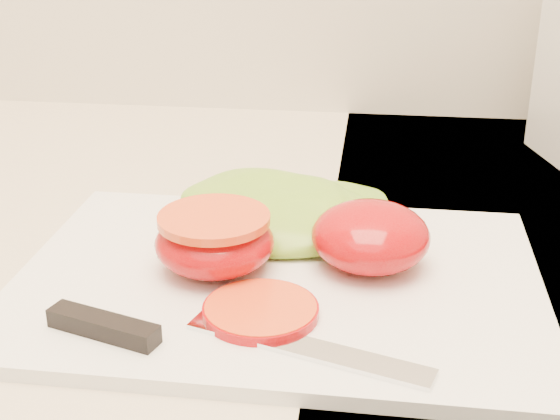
# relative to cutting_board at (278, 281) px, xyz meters

# --- Properties ---
(cutting_board) EXTENTS (0.37, 0.27, 0.01)m
(cutting_board) POSITION_rel_cutting_board_xyz_m (0.00, 0.00, 0.00)
(cutting_board) COLOR white
(cutting_board) RESTS_ON counter
(tomato_half_dome) EXTENTS (0.08, 0.08, 0.05)m
(tomato_half_dome) POSITION_rel_cutting_board_xyz_m (0.06, 0.02, 0.03)
(tomato_half_dome) COLOR #B51213
(tomato_half_dome) RESTS_ON cutting_board
(tomato_half_cut) EXTENTS (0.08, 0.08, 0.04)m
(tomato_half_cut) POSITION_rel_cutting_board_xyz_m (-0.04, 0.00, 0.03)
(tomato_half_cut) COLOR #B51213
(tomato_half_cut) RESTS_ON cutting_board
(tomato_slice_0) EXTENTS (0.07, 0.07, 0.01)m
(tomato_slice_0) POSITION_rel_cutting_board_xyz_m (-0.00, -0.05, 0.01)
(tomato_slice_0) COLOR orange
(tomato_slice_0) RESTS_ON cutting_board
(lettuce_leaf_0) EXTENTS (0.19, 0.16, 0.03)m
(lettuce_leaf_0) POSITION_rel_cutting_board_xyz_m (-0.01, 0.08, 0.02)
(lettuce_leaf_0) COLOR #82BF32
(lettuce_leaf_0) RESTS_ON cutting_board
(lettuce_leaf_1) EXTENTS (0.14, 0.14, 0.03)m
(lettuce_leaf_1) POSITION_rel_cutting_board_xyz_m (0.03, 0.08, 0.02)
(lettuce_leaf_1) COLOR #82BF32
(lettuce_leaf_1) RESTS_ON cutting_board
(knife) EXTENTS (0.24, 0.06, 0.01)m
(knife) POSITION_rel_cutting_board_xyz_m (-0.05, -0.09, 0.01)
(knife) COLOR silver
(knife) RESTS_ON cutting_board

